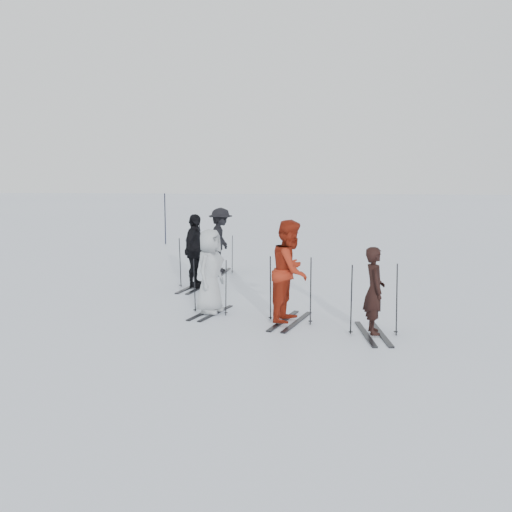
{
  "coord_description": "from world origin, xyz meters",
  "views": [
    {
      "loc": [
        1.31,
        -13.56,
        3.03
      ],
      "look_at": [
        0.0,
        1.0,
        1.0
      ],
      "focal_mm": 45.0,
      "sensor_mm": 36.0,
      "label": 1
    }
  ],
  "objects_px": {
    "piste_marker": "(165,219)",
    "skier_uphill_left": "(195,252)",
    "skier_near_dark": "(374,292)",
    "skier_grey": "(210,272)",
    "skier_uphill_far": "(221,241)",
    "skier_red": "(290,272)"
  },
  "relations": [
    {
      "from": "skier_near_dark",
      "to": "skier_uphill_far",
      "type": "xyz_separation_m",
      "value": [
        -3.78,
        6.67,
        0.13
      ]
    },
    {
      "from": "skier_red",
      "to": "skier_uphill_far",
      "type": "relative_size",
      "value": 1.08
    },
    {
      "from": "skier_uphill_left",
      "to": "piste_marker",
      "type": "distance_m",
      "value": 9.56
    },
    {
      "from": "skier_red",
      "to": "skier_grey",
      "type": "distance_m",
      "value": 1.8
    },
    {
      "from": "skier_near_dark",
      "to": "skier_grey",
      "type": "height_order",
      "value": "skier_grey"
    },
    {
      "from": "skier_uphill_left",
      "to": "skier_near_dark",
      "type": "bearing_deg",
      "value": -124.48
    },
    {
      "from": "piste_marker",
      "to": "skier_red",
      "type": "bearing_deg",
      "value": -66.59
    },
    {
      "from": "skier_grey",
      "to": "skier_red",
      "type": "bearing_deg",
      "value": -93.37
    },
    {
      "from": "skier_red",
      "to": "skier_near_dark",
      "type": "bearing_deg",
      "value": -102.65
    },
    {
      "from": "piste_marker",
      "to": "skier_grey",
      "type": "bearing_deg",
      "value": -72.62
    },
    {
      "from": "skier_near_dark",
      "to": "skier_uphill_far",
      "type": "distance_m",
      "value": 7.67
    },
    {
      "from": "skier_red",
      "to": "skier_uphill_left",
      "type": "bearing_deg",
      "value": 52.13
    },
    {
      "from": "skier_uphill_left",
      "to": "piste_marker",
      "type": "height_order",
      "value": "piste_marker"
    },
    {
      "from": "skier_grey",
      "to": "skier_uphill_left",
      "type": "bearing_deg",
      "value": 33.18
    },
    {
      "from": "skier_uphill_far",
      "to": "piste_marker",
      "type": "xyz_separation_m",
      "value": [
        -3.18,
        6.65,
        0.08
      ]
    },
    {
      "from": "skier_grey",
      "to": "skier_uphill_left",
      "type": "height_order",
      "value": "skier_uphill_left"
    },
    {
      "from": "skier_red",
      "to": "skier_grey",
      "type": "xyz_separation_m",
      "value": [
        -1.69,
        0.61,
        -0.13
      ]
    },
    {
      "from": "piste_marker",
      "to": "skier_uphill_left",
      "type": "bearing_deg",
      "value": -72.45
    },
    {
      "from": "skier_grey",
      "to": "skier_uphill_left",
      "type": "xyz_separation_m",
      "value": [
        -0.84,
        2.77,
        0.05
      ]
    },
    {
      "from": "skier_uphill_far",
      "to": "piste_marker",
      "type": "relative_size",
      "value": 0.92
    },
    {
      "from": "skier_near_dark",
      "to": "skier_red",
      "type": "height_order",
      "value": "skier_red"
    },
    {
      "from": "skier_near_dark",
      "to": "skier_grey",
      "type": "xyz_separation_m",
      "value": [
        -3.24,
        1.43,
        0.08
      ]
    }
  ]
}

